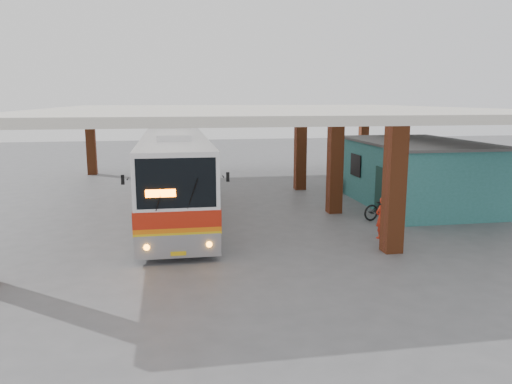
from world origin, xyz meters
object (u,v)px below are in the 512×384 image
object	(u,v)px
coach_bus	(175,175)
red_chair	(338,187)
motorcycle	(384,207)
pedestrian	(382,218)

from	to	relation	value
coach_bus	red_chair	xyz separation A→B (m)	(8.78, 3.98, -1.50)
motorcycle	red_chair	world-z (taller)	motorcycle
coach_bus	pedestrian	world-z (taller)	coach_bus
coach_bus	red_chair	world-z (taller)	coach_bus
pedestrian	red_chair	distance (m)	8.70
coach_bus	motorcycle	world-z (taller)	coach_bus
pedestrian	red_chair	bearing A→B (deg)	-120.02
motorcycle	red_chair	size ratio (longest dim) A/B	2.59
red_chair	coach_bus	bearing A→B (deg)	-162.98
coach_bus	pedestrian	size ratio (longest dim) A/B	8.26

